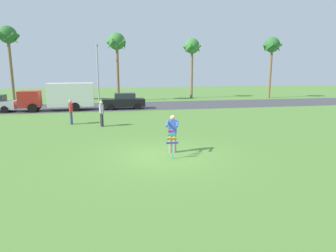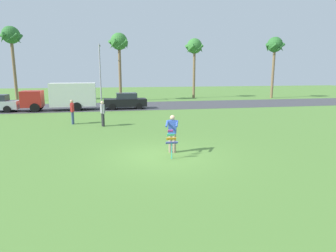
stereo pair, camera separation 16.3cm
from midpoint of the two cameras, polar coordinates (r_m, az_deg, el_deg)
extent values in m
plane|color=#568438|center=(12.57, -1.17, -5.97)|extent=(120.00, 120.00, 0.00)
cube|color=#424247|center=(31.41, -7.83, 4.02)|extent=(120.00, 8.00, 0.01)
cylinder|color=gray|center=(12.93, 0.96, -3.43)|extent=(0.16, 0.16, 0.90)
cylinder|color=gray|center=(12.94, 0.16, -3.41)|extent=(0.16, 0.16, 0.90)
cube|color=#2D4CA5|center=(12.77, 0.57, -0.15)|extent=(0.41, 0.31, 0.60)
sphere|color=tan|center=(12.70, 0.57, 1.71)|extent=(0.22, 0.22, 0.22)
cylinder|color=#2D4CA5|center=(12.48, 1.50, 0.44)|extent=(0.25, 0.58, 0.24)
cylinder|color=#2D4CA5|center=(12.51, -0.51, 0.47)|extent=(0.25, 0.58, 0.24)
cube|color=#D83399|center=(12.29, 0.16, -0.99)|extent=(0.23, 0.16, 0.12)
cube|color=#33BFBF|center=(12.17, 0.27, -1.78)|extent=(0.33, 0.16, 0.12)
cube|color=orange|center=(12.04, 0.37, -2.58)|extent=(0.43, 0.17, 0.12)
cube|color=#4C4CCC|center=(11.91, 0.48, -3.39)|extent=(0.52, 0.18, 0.12)
cylinder|color=#33BFBF|center=(12.00, 0.48, -5.02)|extent=(0.04, 0.04, 0.70)
cylinder|color=black|center=(29.60, -30.17, 2.88)|extent=(0.64, 0.23, 0.64)
cylinder|color=black|center=(31.14, -29.31, 3.28)|extent=(0.64, 0.23, 0.64)
cube|color=#B2231E|center=(29.61, -26.18, 4.89)|extent=(1.87, 1.97, 1.50)
cube|color=silver|center=(29.04, -19.05, 6.00)|extent=(4.27, 2.16, 2.20)
cylinder|color=black|center=(28.71, -25.75, 3.27)|extent=(0.85, 0.31, 0.84)
cylinder|color=black|center=(30.50, -25.08, 3.70)|extent=(0.85, 0.31, 0.84)
cylinder|color=black|center=(28.20, -18.35, 3.67)|extent=(0.85, 0.31, 0.84)
cylinder|color=black|center=(30.02, -18.11, 4.08)|extent=(0.85, 0.31, 0.84)
cube|color=black|center=(28.91, -9.13, 4.68)|extent=(4.24, 1.79, 0.76)
cube|color=#282D38|center=(28.86, -8.87, 5.99)|extent=(2.05, 1.44, 0.60)
cylinder|color=black|center=(28.08, -11.65, 3.76)|extent=(0.64, 0.23, 0.64)
cylinder|color=black|center=(29.68, -11.74, 4.12)|extent=(0.64, 0.23, 0.64)
cylinder|color=black|center=(28.26, -6.35, 3.96)|extent=(0.64, 0.23, 0.64)
cylinder|color=black|center=(29.86, -6.73, 4.31)|extent=(0.64, 0.23, 0.64)
cylinder|color=brown|center=(40.60, -29.12, 9.87)|extent=(0.36, 0.36, 7.91)
sphere|color=#2D6B2D|center=(40.85, -29.67, 15.69)|extent=(2.10, 2.10, 2.10)
cone|color=#2D6B2D|center=(40.55, -28.28, 15.22)|extent=(0.44, 1.56, 1.28)
cone|color=#2D6B2D|center=(41.59, -28.83, 15.03)|extent=(1.62, 0.90, 1.28)
cone|color=#2D6B2D|center=(41.56, -30.42, 14.89)|extent=(1.27, 1.52, 1.28)
cone|color=#2D6B2D|center=(39.86, -29.59, 15.20)|extent=(1.62, 0.90, 1.28)
cylinder|color=brown|center=(37.20, -10.21, 10.56)|extent=(0.36, 0.36, 7.24)
sphere|color=#387A33|center=(37.39, -10.41, 16.42)|extent=(2.10, 2.10, 2.10)
cone|color=#387A33|center=(37.40, -8.88, 15.77)|extent=(0.44, 1.56, 1.28)
cone|color=#387A33|center=(38.26, -9.98, 15.62)|extent=(1.62, 0.90, 1.28)
cone|color=#387A33|center=(37.89, -11.62, 15.61)|extent=(1.27, 1.52, 1.28)
cone|color=#387A33|center=(36.78, -11.60, 15.77)|extent=(1.27, 1.52, 1.28)
cone|color=#387A33|center=(36.46, -9.86, 15.87)|extent=(1.62, 0.90, 1.28)
cylinder|color=brown|center=(41.20, 4.67, 10.57)|extent=(0.36, 0.36, 7.07)
sphere|color=#387A33|center=(41.36, 4.75, 15.75)|extent=(2.10, 2.10, 2.10)
cone|color=#387A33|center=(41.60, 6.04, 15.07)|extent=(0.44, 1.56, 1.28)
cone|color=#387A33|center=(42.27, 4.77, 15.02)|extent=(1.62, 0.90, 1.28)
cone|color=#387A33|center=(41.65, 3.46, 15.11)|extent=(1.27, 1.52, 1.28)
cone|color=#387A33|center=(40.57, 3.90, 15.22)|extent=(1.27, 1.52, 1.28)
cone|color=#387A33|center=(40.55, 5.53, 15.20)|extent=(1.62, 0.90, 1.28)
cylinder|color=brown|center=(43.54, 19.77, 10.11)|extent=(0.36, 0.36, 7.25)
sphere|color=#2D6B2D|center=(43.71, 20.09, 15.12)|extent=(2.10, 2.10, 2.10)
cone|color=#2D6B2D|center=(44.17, 21.13, 14.41)|extent=(0.44, 1.56, 1.28)
cone|color=#2D6B2D|center=(44.59, 19.75, 14.45)|extent=(1.62, 0.90, 1.28)
cone|color=#2D6B2D|center=(43.75, 18.77, 14.60)|extent=(1.27, 1.52, 1.28)
cone|color=#2D6B2D|center=(42.80, 19.56, 14.65)|extent=(1.27, 1.52, 1.28)
cone|color=#2D6B2D|center=(43.06, 21.05, 14.53)|extent=(1.62, 0.90, 1.28)
cylinder|color=#9E9EA3|center=(35.96, -14.06, 10.22)|extent=(0.16, 0.16, 7.00)
cylinder|color=#9E9EA3|center=(36.80, -14.27, 15.52)|extent=(0.10, 1.40, 0.10)
cube|color=#4C4C51|center=(37.45, -14.23, 15.37)|extent=(0.24, 0.44, 0.16)
cylinder|color=#26262B|center=(19.66, -13.32, 1.18)|extent=(0.16, 0.16, 0.90)
cylinder|color=#26262B|center=(19.83, -13.48, 1.25)|extent=(0.16, 0.16, 0.90)
cube|color=gray|center=(19.64, -13.49, 3.37)|extent=(0.32, 0.41, 0.60)
sphere|color=beige|center=(19.59, -13.55, 4.59)|extent=(0.22, 0.22, 0.22)
cylinder|color=gray|center=(19.41, -13.28, 3.20)|extent=(0.09, 0.09, 0.58)
cylinder|color=gray|center=(19.87, -13.70, 3.34)|extent=(0.09, 0.09, 0.58)
cylinder|color=#384772|center=(21.24, -19.06, 1.57)|extent=(0.16, 0.16, 0.90)
cylinder|color=#384772|center=(21.06, -19.12, 1.49)|extent=(0.16, 0.16, 0.90)
cube|color=red|center=(21.05, -19.21, 3.55)|extent=(0.23, 0.36, 0.60)
sphere|color=tan|center=(21.01, -19.28, 4.68)|extent=(0.22, 0.22, 0.22)
cylinder|color=red|center=(21.29, -19.12, 3.53)|extent=(0.09, 0.09, 0.58)
cylinder|color=red|center=(20.82, -19.30, 3.37)|extent=(0.09, 0.09, 0.58)
camera|label=1|loc=(0.08, -90.34, -0.06)|focal=30.30mm
camera|label=2|loc=(0.08, 89.66, 0.06)|focal=30.30mm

